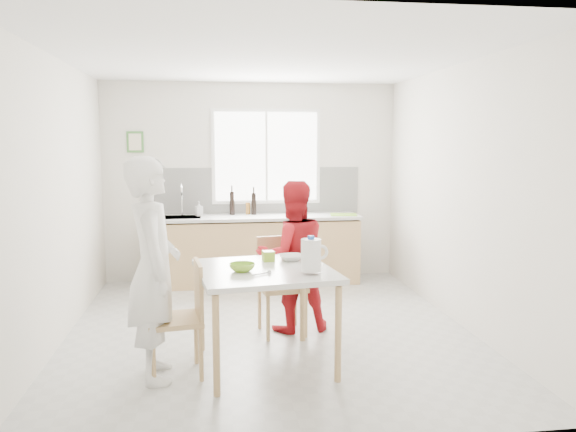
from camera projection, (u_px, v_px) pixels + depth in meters
name	position (u px, v px, depth m)	size (l,w,h in m)	color
ground	(269.00, 330.00, 5.72)	(4.50, 4.50, 0.00)	#B7B7B2
room_shell	(268.00, 168.00, 5.50)	(4.50, 4.50, 4.50)	silver
window	(266.00, 157.00, 7.71)	(1.50, 0.06, 1.30)	white
backsplash	(252.00, 191.00, 7.75)	(3.00, 0.02, 0.65)	white
picture_frame	(135.00, 142.00, 7.45)	(0.22, 0.03, 0.28)	#47843C
kitchen_counter	(254.00, 252.00, 7.57)	(2.84, 0.64, 1.37)	tan
dining_table	(265.00, 279.00, 4.72)	(1.24, 1.24, 0.85)	silver
chair_left	(184.00, 313.00, 4.58)	(0.48, 0.48, 0.94)	tan
chair_far	(280.00, 280.00, 5.63)	(0.49, 0.49, 0.95)	tan
person_white	(154.00, 269.00, 4.47)	(0.65, 0.43, 1.79)	white
person_red	(293.00, 256.00, 5.63)	(0.74, 0.58, 1.52)	red
bowl_green	(242.00, 267.00, 4.61)	(0.21, 0.21, 0.07)	#84BC2B
bowl_white	(291.00, 258.00, 5.03)	(0.21, 0.21, 0.05)	white
milk_jug	(312.00, 255.00, 4.51)	(0.23, 0.16, 0.29)	white
green_box	(268.00, 256.00, 5.00)	(0.10, 0.10, 0.09)	#8CB72A
spoon	(261.00, 274.00, 4.48)	(0.01, 0.01, 0.16)	#A5A5AA
cutting_board	(344.00, 215.00, 7.58)	(0.35, 0.25, 0.01)	#7EC32D
wine_bottle_a	(232.00, 203.00, 7.59)	(0.07, 0.07, 0.32)	black
wine_bottle_b	(254.00, 204.00, 7.60)	(0.07, 0.07, 0.30)	black
jar_amber	(248.00, 208.00, 7.64)	(0.06, 0.06, 0.16)	brown
soap_bottle	(199.00, 209.00, 7.47)	(0.09, 0.09, 0.20)	#999999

